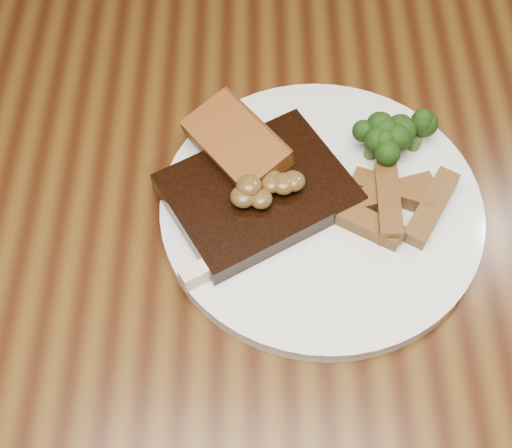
# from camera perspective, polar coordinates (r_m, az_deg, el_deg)

# --- Properties ---
(dining_table) EXTENTS (1.60, 0.90, 0.75)m
(dining_table) POSITION_cam_1_polar(r_m,az_deg,el_deg) (0.76, -1.36, -5.00)
(dining_table) COLOR #482D0E
(dining_table) RESTS_ON ground
(plate) EXTENTS (0.37, 0.37, 0.01)m
(plate) POSITION_cam_1_polar(r_m,az_deg,el_deg) (0.70, 5.21, 1.19)
(plate) COLOR white
(plate) RESTS_ON dining_table
(steak) EXTENTS (0.21, 0.19, 0.02)m
(steak) POSITION_cam_1_polar(r_m,az_deg,el_deg) (0.68, 0.16, 2.51)
(steak) COLOR black
(steak) RESTS_ON plate
(steak_bone) EXTENTS (0.14, 0.09, 0.02)m
(steak_bone) POSITION_cam_1_polar(r_m,az_deg,el_deg) (0.66, 0.17, -1.72)
(steak_bone) COLOR beige
(steak_bone) RESTS_ON plate
(mushroom_pile) EXTENTS (0.07, 0.07, 0.03)m
(mushroom_pile) POSITION_cam_1_polar(r_m,az_deg,el_deg) (0.66, 0.66, 3.81)
(mushroom_pile) COLOR brown
(mushroom_pile) RESTS_ON steak
(garlic_bread) EXTENTS (0.11, 0.12, 0.02)m
(garlic_bread) POSITION_cam_1_polar(r_m,az_deg,el_deg) (0.71, -1.59, 5.48)
(garlic_bread) COLOR brown
(garlic_bread) RESTS_ON plate
(potato_wedges) EXTENTS (0.11, 0.11, 0.02)m
(potato_wedges) POSITION_cam_1_polar(r_m,az_deg,el_deg) (0.69, 11.39, 1.55)
(potato_wedges) COLOR brown
(potato_wedges) RESTS_ON plate
(broccoli_cluster) EXTENTS (0.08, 0.08, 0.04)m
(broccoli_cluster) POSITION_cam_1_polar(r_m,az_deg,el_deg) (0.73, 10.66, 6.76)
(broccoli_cluster) COLOR #18370C
(broccoli_cluster) RESTS_ON plate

